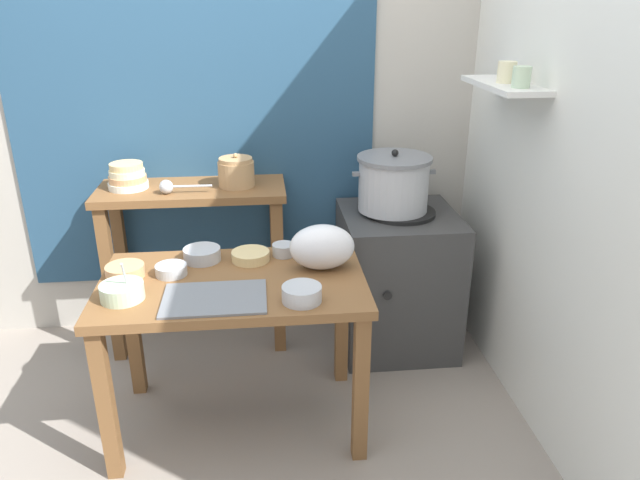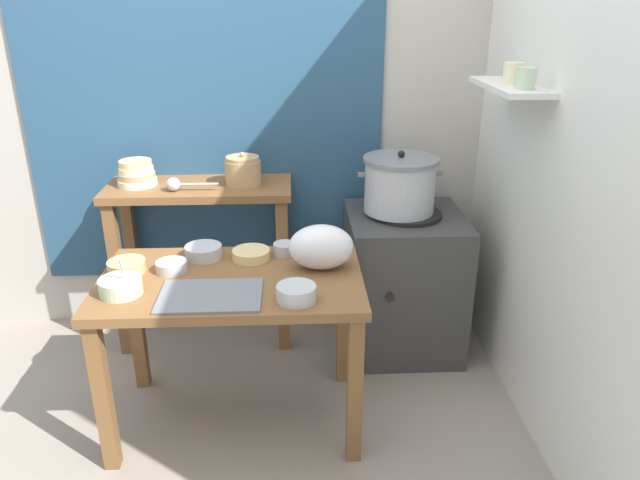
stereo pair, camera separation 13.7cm
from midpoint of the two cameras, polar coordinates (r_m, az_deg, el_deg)
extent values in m
plane|color=gray|center=(2.82, -7.44, -17.75)|extent=(9.00, 9.00, 0.00)
cube|color=#B2ADA3|center=(3.29, -5.37, 13.38)|extent=(4.40, 0.10, 2.60)
cube|color=navy|center=(3.25, -9.99, 13.92)|extent=(1.90, 0.02, 2.10)
cube|color=silver|center=(2.67, 23.32, 9.59)|extent=(0.10, 3.20, 2.60)
cube|color=silver|center=(2.76, 19.17, 13.73)|extent=(0.20, 0.56, 0.02)
cylinder|color=#B7D1AD|center=(2.60, 20.64, 14.30)|extent=(0.07, 0.07, 0.09)
cylinder|color=beige|center=(2.74, 19.43, 14.85)|extent=(0.08, 0.08, 0.09)
cube|color=brown|center=(2.51, -6.97, -4.01)|extent=(1.10, 0.66, 0.04)
cube|color=brown|center=(2.55, -18.65, -14.16)|extent=(0.06, 0.06, 0.68)
cube|color=brown|center=(2.47, 5.00, -14.20)|extent=(0.06, 0.06, 0.68)
cube|color=brown|center=(3.00, -15.94, -7.88)|extent=(0.06, 0.06, 0.68)
cube|color=brown|center=(2.93, 3.59, -7.71)|extent=(0.06, 0.06, 0.68)
cube|color=brown|center=(3.15, -10.35, 4.85)|extent=(0.96, 0.40, 0.04)
cube|color=brown|center=(3.26, -17.64, -3.78)|extent=(0.06, 0.06, 0.86)
cube|color=brown|center=(3.15, -2.32, -3.63)|extent=(0.06, 0.06, 0.86)
cube|color=brown|center=(3.52, -16.50, -1.64)|extent=(0.06, 0.06, 0.86)
cube|color=brown|center=(3.42, -2.37, -1.44)|extent=(0.06, 0.06, 0.86)
cube|color=#383838|center=(3.25, 9.14, -3.99)|extent=(0.60, 0.60, 0.76)
cylinder|color=black|center=(3.10, 9.57, 2.48)|extent=(0.36, 0.36, 0.02)
cylinder|color=black|center=(2.93, 8.07, -5.47)|extent=(0.04, 0.02, 0.04)
cylinder|color=#B7BABF|center=(3.07, 8.93, 5.09)|extent=(0.36, 0.36, 0.26)
cylinder|color=slate|center=(3.03, 9.09, 7.64)|extent=(0.38, 0.38, 0.02)
sphere|color=black|center=(3.02, 9.12, 8.16)|extent=(0.04, 0.04, 0.04)
cube|color=slate|center=(3.02, 5.32, 6.27)|extent=(0.04, 0.02, 0.02)
cube|color=slate|center=(3.10, 12.60, 6.24)|extent=(0.04, 0.02, 0.02)
cylinder|color=tan|center=(3.10, -6.15, 6.44)|extent=(0.19, 0.19, 0.13)
cylinder|color=tan|center=(3.08, -6.20, 7.77)|extent=(0.17, 0.17, 0.02)
sphere|color=tan|center=(3.08, -6.22, 8.17)|extent=(0.02, 0.02, 0.02)
cylinder|color=silver|center=(3.21, -15.96, 5.38)|extent=(0.20, 0.20, 0.03)
cylinder|color=tan|center=(3.20, -16.02, 5.95)|extent=(0.19, 0.19, 0.03)
cylinder|color=beige|center=(3.20, -16.08, 6.51)|extent=(0.18, 0.18, 0.03)
cylinder|color=#E5C684|center=(3.19, -16.14, 7.06)|extent=(0.16, 0.16, 0.03)
sphere|color=#B7BABF|center=(3.06, -12.67, 5.23)|extent=(0.07, 0.07, 0.07)
cylinder|color=#B7BABF|center=(3.04, -10.26, 5.30)|extent=(0.19, 0.01, 0.01)
cube|color=slate|center=(2.35, -8.84, -5.31)|extent=(0.40, 0.28, 0.01)
ellipsoid|color=white|center=(2.53, 1.65, -0.70)|extent=(0.28, 0.18, 0.20)
cylinder|color=tan|center=(2.63, -16.67, -2.45)|extent=(0.16, 0.16, 0.05)
cylinder|color=#337238|center=(2.63, -16.71, -2.07)|extent=(0.14, 0.14, 0.01)
cylinder|color=#B7BABF|center=(2.69, -9.70, -1.13)|extent=(0.16, 0.16, 0.06)
cylinder|color=maroon|center=(2.69, -9.73, -0.69)|extent=(0.14, 0.14, 0.01)
cylinder|color=#B7BABF|center=(2.29, -0.57, -5.15)|extent=(0.15, 0.15, 0.06)
cylinder|color=beige|center=(2.27, -0.57, -4.58)|extent=(0.13, 0.13, 0.01)
cylinder|color=#B7BABF|center=(2.59, -12.61, -2.50)|extent=(0.13, 0.13, 0.04)
cylinder|color=#337238|center=(2.58, -12.64, -2.17)|extent=(0.11, 0.11, 0.01)
cylinder|color=#B7D1AD|center=(2.44, -17.09, -4.30)|extent=(0.17, 0.17, 0.06)
cylinder|color=brown|center=(2.43, -17.16, -3.74)|extent=(0.14, 0.14, 0.01)
cylinder|color=#B7BABF|center=(2.41, -16.75, -3.22)|extent=(0.01, 0.07, 0.16)
cylinder|color=#E5C684|center=(2.66, -5.16, -1.39)|extent=(0.17, 0.17, 0.04)
cylinder|color=brown|center=(2.65, -5.18, -1.09)|extent=(0.14, 0.14, 0.01)
cylinder|color=#B7BABF|center=(2.69, -1.98, -0.88)|extent=(0.10, 0.10, 0.05)
cylinder|color=beige|center=(2.68, -1.99, -0.47)|extent=(0.09, 0.09, 0.01)
camera|label=1|loc=(0.07, -88.49, 0.62)|focal=33.33mm
camera|label=2|loc=(0.07, 91.51, -0.62)|focal=33.33mm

